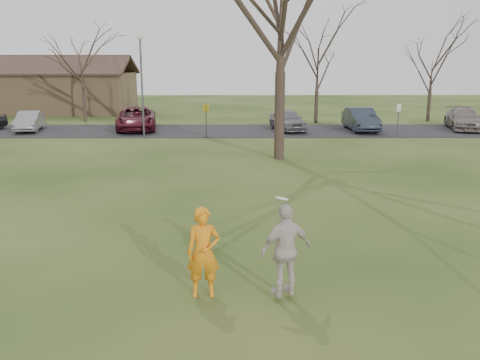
# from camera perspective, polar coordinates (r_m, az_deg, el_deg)

# --- Properties ---
(ground) EXTENTS (120.00, 120.00, 0.00)m
(ground) POSITION_cam_1_polar(r_m,az_deg,el_deg) (11.49, 0.13, -11.95)
(ground) COLOR #1E380F
(ground) RESTS_ON ground
(parking_strip) EXTENTS (62.00, 6.50, 0.04)m
(parking_strip) POSITION_cam_1_polar(r_m,az_deg,el_deg) (35.73, -0.21, 5.43)
(parking_strip) COLOR black
(parking_strip) RESTS_ON ground
(player_defender) EXTENTS (0.72, 0.50, 1.92)m
(player_defender) POSITION_cam_1_polar(r_m,az_deg,el_deg) (10.90, -4.03, -7.93)
(player_defender) COLOR orange
(player_defender) RESTS_ON ground
(car_1) EXTENTS (2.03, 4.18, 1.32)m
(car_1) POSITION_cam_1_polar(r_m,az_deg,el_deg) (38.30, -22.10, 6.02)
(car_1) COLOR gray
(car_1) RESTS_ON parking_strip
(car_2) EXTENTS (3.32, 5.85, 1.54)m
(car_2) POSITION_cam_1_polar(r_m,az_deg,el_deg) (36.68, -11.29, 6.63)
(car_2) COLOR #4C111F
(car_2) RESTS_ON parking_strip
(car_4) EXTENTS (2.57, 4.49, 1.44)m
(car_4) POSITION_cam_1_polar(r_m,az_deg,el_deg) (35.80, 5.24, 6.59)
(car_4) COLOR slate
(car_4) RESTS_ON parking_strip
(car_5) EXTENTS (1.80, 4.70, 1.53)m
(car_5) POSITION_cam_1_polar(r_m,az_deg,el_deg) (36.54, 13.11, 6.51)
(car_5) COLOR #272E3B
(car_5) RESTS_ON parking_strip
(car_7) EXTENTS (2.97, 5.22, 1.43)m
(car_7) POSITION_cam_1_polar(r_m,az_deg,el_deg) (39.41, 23.33, 6.17)
(car_7) COLOR slate
(car_7) RESTS_ON parking_strip
(catching_play) EXTENTS (1.24, 0.91, 2.11)m
(catching_play) POSITION_cam_1_polar(r_m,az_deg,el_deg) (10.68, 5.04, -7.66)
(catching_play) COLOR beige
(catching_play) RESTS_ON ground
(building) EXTENTS (20.60, 8.50, 5.14)m
(building) POSITION_cam_1_polar(r_m,az_deg,el_deg) (52.41, -22.99, 9.00)
(building) COLOR #8C6D4C
(building) RESTS_ON ground
(lamp_post) EXTENTS (0.34, 0.34, 6.27)m
(lamp_post) POSITION_cam_1_polar(r_m,az_deg,el_deg) (33.43, -10.76, 11.46)
(lamp_post) COLOR #47474C
(lamp_post) RESTS_ON ground
(sign_yellow) EXTENTS (0.35, 0.35, 2.08)m
(sign_yellow) POSITION_cam_1_polar(r_m,az_deg,el_deg) (32.63, -3.74, 7.19)
(sign_yellow) COLOR #47474C
(sign_yellow) RESTS_ON ground
(sign_white) EXTENTS (0.35, 0.35, 2.08)m
(sign_white) POSITION_cam_1_polar(r_m,az_deg,el_deg) (34.10, 16.98, 6.90)
(sign_white) COLOR #47474C
(sign_white) RESTS_ON ground
(big_tree) EXTENTS (9.00, 9.00, 14.00)m
(big_tree) POSITION_cam_1_polar(r_m,az_deg,el_deg) (25.57, 4.55, 17.96)
(big_tree) COLOR #352821
(big_tree) RESTS_ON ground
(small_tree_row) EXTENTS (55.00, 5.90, 8.50)m
(small_tree_row) POSITION_cam_1_polar(r_m,az_deg,el_deg) (40.71, 6.08, 11.79)
(small_tree_row) COLOR #352821
(small_tree_row) RESTS_ON ground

